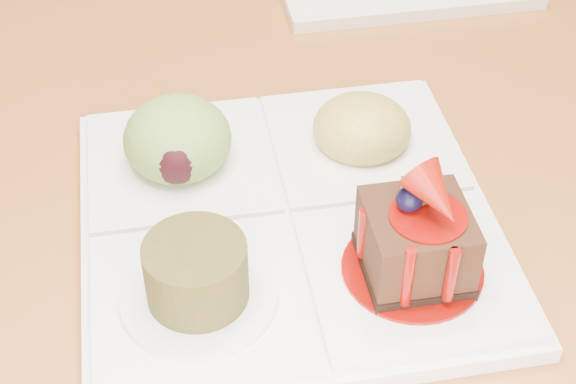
{
  "coord_description": "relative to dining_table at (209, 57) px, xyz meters",
  "views": [
    {
      "loc": [
        0.03,
        -0.74,
        1.17
      ],
      "look_at": [
        0.06,
        -0.32,
        0.79
      ],
      "focal_mm": 55.0,
      "sensor_mm": 36.0,
      "label": 1
    }
  ],
  "objects": [
    {
      "name": "sampler_plate",
      "position": [
        0.05,
        -0.31,
        0.09
      ],
      "size": [
        0.3,
        0.3,
        0.11
      ],
      "rotation": [
        0.0,
        0.0,
        0.11
      ],
      "color": "white",
      "rests_on": "dining_table"
    },
    {
      "name": "dining_table",
      "position": [
        0.0,
        0.0,
        0.0
      ],
      "size": [
        1.0,
        1.8,
        0.75
      ],
      "color": "#9D5728",
      "rests_on": "ground"
    }
  ]
}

